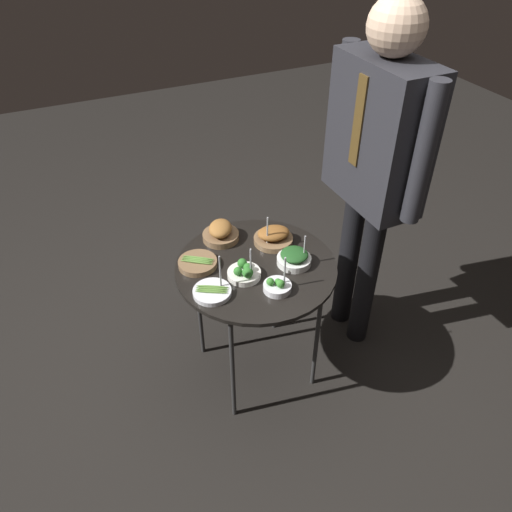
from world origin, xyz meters
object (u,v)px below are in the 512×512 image
object	(u,v)px
bowl_spinach_front_center	(294,258)
bowl_asparagus_back_right	(212,291)
bowl_roast_back_left	(273,236)
bowl_broccoli_far_rim	(244,272)
bowl_asparagus_front_left	(198,263)
bowl_broccoli_center	(277,286)
bowl_roast_mid_right	(221,233)
waiter_figure	(376,152)
serving_cart	(256,273)

from	to	relation	value
bowl_spinach_front_center	bowl_asparagus_back_right	bearing A→B (deg)	-85.24
bowl_roast_back_left	bowl_broccoli_far_rim	distance (m)	0.27
bowl_broccoli_far_rim	bowl_roast_back_left	bearing A→B (deg)	127.18
bowl_asparagus_front_left	bowl_spinach_front_center	xyz separation A→B (m)	(0.16, 0.37, 0.01)
bowl_broccoli_center	bowl_asparagus_front_left	xyz separation A→B (m)	(-0.28, -0.23, -0.01)
bowl_broccoli_center	bowl_roast_mid_right	xyz separation A→B (m)	(-0.41, -0.07, 0.01)
waiter_figure	bowl_asparagus_back_right	bearing A→B (deg)	-80.81
serving_cart	bowl_roast_mid_right	size ratio (longest dim) A/B	4.11
bowl_asparagus_front_left	bowl_broccoli_far_rim	bearing A→B (deg)	44.69
bowl_broccoli_far_rim	bowl_broccoli_center	bearing A→B (deg)	33.47
waiter_figure	bowl_broccoli_center	bearing A→B (deg)	-68.87
bowl_spinach_front_center	bowl_roast_mid_right	distance (m)	0.36
bowl_spinach_front_center	bowl_asparagus_back_right	size ratio (longest dim) A/B	0.87
bowl_roast_back_left	bowl_roast_mid_right	bearing A→B (deg)	-120.81
bowl_roast_back_left	waiter_figure	bearing A→B (deg)	80.63
serving_cart	bowl_roast_mid_right	distance (m)	0.26
bowl_roast_back_left	bowl_broccoli_center	world-z (taller)	bowl_roast_back_left
bowl_asparagus_back_right	waiter_figure	world-z (taller)	waiter_figure
bowl_asparagus_back_right	bowl_spinach_front_center	bearing A→B (deg)	94.76
serving_cart	bowl_asparagus_back_right	distance (m)	0.25
bowl_asparagus_front_left	waiter_figure	size ratio (longest dim) A/B	0.10
bowl_broccoli_center	bowl_asparagus_back_right	size ratio (longest dim) A/B	0.90
serving_cart	bowl_roast_back_left	xyz separation A→B (m)	(-0.12, 0.14, 0.08)
bowl_roast_back_left	bowl_asparagus_front_left	xyz separation A→B (m)	(0.01, -0.36, -0.02)
bowl_broccoli_center	bowl_roast_mid_right	world-z (taller)	bowl_broccoli_center
bowl_broccoli_far_rim	bowl_spinach_front_center	distance (m)	0.23
bowl_roast_mid_right	bowl_asparagus_back_right	bearing A→B (deg)	-27.22
bowl_asparagus_back_right	waiter_figure	size ratio (longest dim) A/B	0.10
serving_cart	bowl_asparagus_front_left	world-z (taller)	bowl_asparagus_front_left
bowl_broccoli_center	waiter_figure	xyz separation A→B (m)	(-0.22, 0.57, 0.36)
bowl_broccoli_center	bowl_roast_back_left	bearing A→B (deg)	156.15
bowl_spinach_front_center	bowl_roast_mid_right	world-z (taller)	bowl_spinach_front_center
serving_cart	bowl_asparagus_front_left	distance (m)	0.25
serving_cart	bowl_asparagus_back_right	size ratio (longest dim) A/B	4.07
serving_cart	bowl_spinach_front_center	world-z (taller)	bowl_spinach_front_center
bowl_asparagus_front_left	bowl_spinach_front_center	size ratio (longest dim) A/B	1.12
bowl_broccoli_center	bowl_spinach_front_center	xyz separation A→B (m)	(-0.12, 0.14, 0.01)
bowl_spinach_front_center	bowl_asparagus_back_right	xyz separation A→B (m)	(0.03, -0.38, -0.02)
bowl_broccoli_far_rim	bowl_asparagus_back_right	size ratio (longest dim) A/B	0.96
serving_cart	bowl_asparagus_back_right	world-z (taller)	bowl_asparagus_back_right
bowl_roast_back_left	bowl_roast_mid_right	distance (m)	0.24
bowl_roast_back_left	bowl_asparagus_front_left	bearing A→B (deg)	-87.97
bowl_asparagus_front_left	bowl_roast_mid_right	xyz separation A→B (m)	(-0.13, 0.16, 0.02)
bowl_asparagus_back_right	waiter_figure	xyz separation A→B (m)	(-0.13, 0.81, 0.37)
bowl_broccoli_center	serving_cart	bearing A→B (deg)	-176.60
bowl_spinach_front_center	bowl_roast_mid_right	size ratio (longest dim) A/B	0.88
bowl_spinach_front_center	bowl_roast_mid_right	xyz separation A→B (m)	(-0.29, -0.22, 0.01)
bowl_asparagus_back_right	serving_cart	bearing A→B (deg)	110.73
bowl_broccoli_center	bowl_asparagus_back_right	bearing A→B (deg)	-110.10
bowl_broccoli_far_rim	bowl_spinach_front_center	bearing A→B (deg)	87.77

